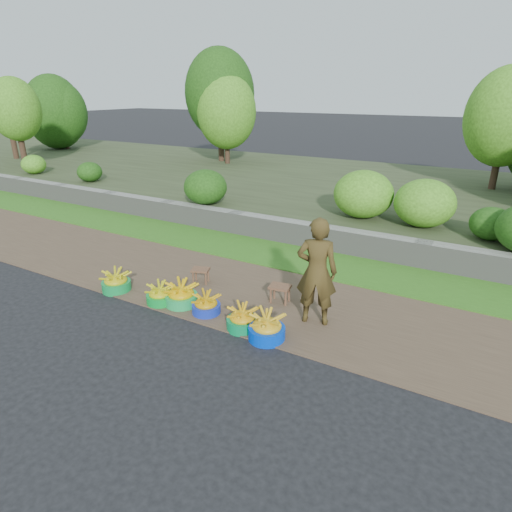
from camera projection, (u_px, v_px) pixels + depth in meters
The scene contains 15 objects.
ground_plane at pixel (217, 330), 6.47m from camera, with size 120.00×120.00×0.00m, color black.
dirt_shoulder at pixel (258, 297), 7.48m from camera, with size 80.00×2.50×0.02m, color brown.
grass_verge at pixel (304, 260), 9.09m from camera, with size 80.00×1.50×0.04m, color #35711D.
retaining_wall at pixel (320, 237), 9.69m from camera, with size 80.00×0.35×0.55m, color gray.
earth_bank at pixel (377, 195), 13.66m from camera, with size 80.00×10.00×0.50m, color #394428.
vegetation at pixel (347, 122), 13.62m from camera, with size 34.90×8.47×4.53m.
basin_a at pixel (116, 282), 7.67m from camera, with size 0.51×0.51×0.38m.
basin_b at pixel (160, 295), 7.22m from camera, with size 0.47×0.47×0.35m.
basin_c at pixel (181, 295), 7.15m from camera, with size 0.55×0.55×0.41m.
basin_d at pixel (206, 305), 6.89m from camera, with size 0.46×0.46×0.35m.
basin_e at pixel (242, 319), 6.45m from camera, with size 0.49×0.49×0.36m.
basin_f at pixel (267, 328), 6.18m from camera, with size 0.54×0.54×0.40m.
stool_left at pixel (201, 272), 7.94m from camera, with size 0.38×0.33×0.28m.
stool_right at pixel (280, 289), 7.19m from camera, with size 0.38×0.31×0.30m.
vendor_woman at pixel (317, 272), 6.37m from camera, with size 0.62×0.40×1.69m, color black.
Camera 1 is at (3.31, -4.58, 3.40)m, focal length 30.00 mm.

